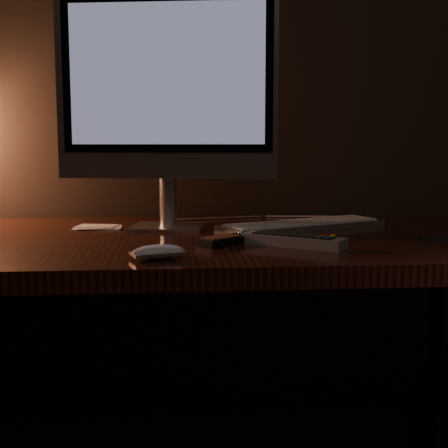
{
  "coord_description": "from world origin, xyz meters",
  "views": [
    {
      "loc": [
        -0.06,
        0.46,
        0.96
      ],
      "look_at": [
        0.05,
        1.73,
        0.79
      ],
      "focal_mm": 50.0,
      "sensor_mm": 36.0,
      "label": 1
    }
  ],
  "objects": [
    {
      "name": "tv_remote",
      "position": [
        0.19,
        1.69,
        0.76
      ],
      "size": [
        0.2,
        0.17,
        0.03
      ],
      "rotation": [
        0.0,
        0.0,
        -0.63
      ],
      "color": "gray",
      "rests_on": "desk"
    },
    {
      "name": "monitor",
      "position": [
        -0.07,
        1.97,
        1.08
      ],
      "size": [
        0.52,
        0.18,
        0.55
      ],
      "rotation": [
        0.0,
        0.0,
        -0.17
      ],
      "color": "silver",
      "rests_on": "desk"
    },
    {
      "name": "desk",
      "position": [
        0.0,
        1.93,
        0.62
      ],
      "size": [
        1.6,
        0.75,
        0.75
      ],
      "color": "#3A170D",
      "rests_on": "ground"
    },
    {
      "name": "papers",
      "position": [
        -0.24,
        1.99,
        0.75
      ],
      "size": [
        0.12,
        0.08,
        0.01
      ],
      "primitive_type": "cube",
      "rotation": [
        0.0,
        0.0,
        -0.08
      ],
      "color": "white",
      "rests_on": "desk"
    },
    {
      "name": "keyboard",
      "position": [
        0.26,
        1.96,
        0.76
      ],
      "size": [
        0.44,
        0.29,
        0.02
      ],
      "primitive_type": "cube",
      "rotation": [
        0.0,
        0.0,
        0.43
      ],
      "color": "silver",
      "rests_on": "desk"
    },
    {
      "name": "media_remote",
      "position": [
        0.05,
        1.73,
        0.76
      ],
      "size": [
        0.13,
        0.12,
        0.02
      ],
      "rotation": [
        0.0,
        0.0,
        0.72
      ],
      "color": "black",
      "rests_on": "desk"
    },
    {
      "name": "mouse",
      "position": [
        -0.08,
        1.57,
        0.76
      ],
      "size": [
        0.11,
        0.08,
        0.02
      ],
      "primitive_type": "ellipsoid",
      "rotation": [
        0.0,
        0.0,
        0.31
      ],
      "color": "white",
      "rests_on": "desk"
    },
    {
      "name": "cable",
      "position": [
        0.2,
        2.15,
        0.75
      ],
      "size": [
        0.52,
        0.02,
        0.0
      ],
      "primitive_type": "cylinder",
      "rotation": [
        0.0,
        1.57,
        0.03
      ],
      "color": "white",
      "rests_on": "desk"
    }
  ]
}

